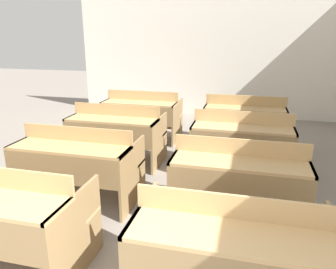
% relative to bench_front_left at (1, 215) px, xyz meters
% --- Properties ---
extents(wall_back, '(5.97, 0.06, 2.80)m').
position_rel_bench_front_left_xyz_m(wall_back, '(0.83, 5.69, 0.92)').
color(wall_back, white).
rests_on(wall_back, ground_plane).
extents(bench_front_left, '(1.31, 0.78, 0.88)m').
position_rel_bench_front_left_xyz_m(bench_front_left, '(0.00, 0.00, 0.00)').
color(bench_front_left, '#95764C').
rests_on(bench_front_left, ground_plane).
extents(bench_front_right, '(1.31, 0.78, 0.88)m').
position_rel_bench_front_left_xyz_m(bench_front_right, '(1.82, -0.01, 0.00)').
color(bench_front_right, '#97794F').
rests_on(bench_front_right, ground_plane).
extents(bench_second_left, '(1.31, 0.78, 0.88)m').
position_rel_bench_front_left_xyz_m(bench_second_left, '(0.03, 1.17, 0.00)').
color(bench_second_left, olive).
rests_on(bench_second_left, ground_plane).
extents(bench_second_right, '(1.31, 0.78, 0.88)m').
position_rel_bench_front_left_xyz_m(bench_second_right, '(1.81, 1.18, 0.00)').
color(bench_second_right, '#95774C').
rests_on(bench_second_right, ground_plane).
extents(bench_third_left, '(1.31, 0.78, 0.88)m').
position_rel_bench_front_left_xyz_m(bench_third_left, '(-0.00, 2.38, 0.00)').
color(bench_third_left, '#93754B').
rests_on(bench_third_left, ground_plane).
extents(bench_third_right, '(1.31, 0.78, 0.88)m').
position_rel_bench_front_left_xyz_m(bench_third_right, '(1.80, 2.39, 0.00)').
color(bench_third_right, '#997B51').
rests_on(bench_third_right, ground_plane).
extents(bench_back_left, '(1.31, 0.78, 0.88)m').
position_rel_bench_front_left_xyz_m(bench_back_left, '(0.00, 3.55, 0.00)').
color(bench_back_left, '#97784E').
rests_on(bench_back_left, ground_plane).
extents(bench_back_right, '(1.31, 0.78, 0.88)m').
position_rel_bench_front_left_xyz_m(bench_back_right, '(1.81, 3.55, 0.00)').
color(bench_back_right, olive).
rests_on(bench_back_right, ground_plane).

